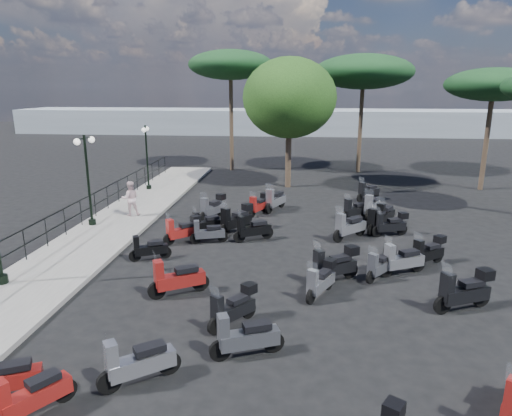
# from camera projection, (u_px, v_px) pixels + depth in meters

# --- Properties ---
(ground) EXTENTS (120.00, 120.00, 0.00)m
(ground) POSITION_uv_depth(u_px,v_px,m) (253.00, 265.00, 15.59)
(ground) COLOR black
(ground) RESTS_ON ground
(sidewalk) EXTENTS (3.00, 30.00, 0.15)m
(sidewalk) POSITION_uv_depth(u_px,v_px,m) (107.00, 231.00, 19.08)
(sidewalk) COLOR slate
(sidewalk) RESTS_ON ground
(railing) EXTENTS (0.04, 26.04, 1.10)m
(railing) POSITION_uv_depth(u_px,v_px,m) (73.00, 212.00, 18.80)
(railing) COLOR black
(railing) RESTS_ON sidewalk
(lamp_post_1) EXTENTS (0.49, 1.11, 3.85)m
(lamp_post_1) POSITION_uv_depth(u_px,v_px,m) (88.00, 174.00, 19.12)
(lamp_post_1) COLOR black
(lamp_post_1) RESTS_ON sidewalk
(lamp_post_2) EXTENTS (0.38, 1.07, 3.66)m
(lamp_post_2) POSITION_uv_depth(u_px,v_px,m) (147.00, 153.00, 25.96)
(lamp_post_2) COLOR black
(lamp_post_2) RESTS_ON sidewalk
(pedestrian_far) EXTENTS (0.95, 0.86, 1.60)m
(pedestrian_far) POSITION_uv_depth(u_px,v_px,m) (130.00, 198.00, 20.88)
(pedestrian_far) COLOR beige
(pedestrian_far) RESTS_ON sidewalk
(scooter_0) EXTENTS (1.04, 1.39, 1.30)m
(scooter_0) POSITION_uv_depth(u_px,v_px,m) (31.00, 397.00, 8.32)
(scooter_0) COLOR black
(scooter_0) RESTS_ON ground
(scooter_1) EXTENTS (1.51, 0.86, 1.29)m
(scooter_1) POSITION_uv_depth(u_px,v_px,m) (2.00, 379.00, 8.84)
(scooter_1) COLOR black
(scooter_1) RESTS_ON ground
(scooter_2) EXTENTS (1.38, 0.79, 1.18)m
(scooter_2) POSITION_uv_depth(u_px,v_px,m) (149.00, 249.00, 15.98)
(scooter_2) COLOR black
(scooter_2) RESTS_ON ground
(scooter_3) EXTENTS (1.32, 1.03, 1.25)m
(scooter_3) POSITION_uv_depth(u_px,v_px,m) (207.00, 224.00, 18.80)
(scooter_3) COLOR black
(scooter_3) RESTS_ON ground
(scooter_4) EXTENTS (1.28, 1.57, 1.48)m
(scooter_4) POSITION_uv_depth(u_px,v_px,m) (236.00, 220.00, 18.96)
(scooter_4) COLOR black
(scooter_4) RESTS_ON ground
(scooter_5) EXTENTS (1.01, 1.63, 1.41)m
(scooter_5) POSITION_uv_depth(u_px,v_px,m) (213.00, 208.00, 20.90)
(scooter_5) COLOR black
(scooter_5) RESTS_ON ground
(scooter_6) EXTENTS (1.67, 0.86, 1.40)m
(scooter_6) POSITION_uv_depth(u_px,v_px,m) (245.00, 337.00, 10.23)
(scooter_6) COLOR black
(scooter_6) RESTS_ON ground
(scooter_7) EXTENTS (1.48, 1.14, 1.40)m
(scooter_7) POSITION_uv_depth(u_px,v_px,m) (137.00, 363.00, 9.28)
(scooter_7) COLOR black
(scooter_7) RESTS_ON ground
(scooter_8) EXTENTS (1.64, 1.08, 1.47)m
(scooter_8) POSITION_uv_depth(u_px,v_px,m) (177.00, 279.00, 13.26)
(scooter_8) COLOR black
(scooter_8) RESTS_ON ground
(scooter_9) EXTENTS (1.32, 1.21, 1.30)m
(scooter_9) POSITION_uv_depth(u_px,v_px,m) (183.00, 230.00, 17.78)
(scooter_9) COLOR black
(scooter_9) RESTS_ON ground
(scooter_10) EXTENTS (1.45, 0.66, 1.19)m
(scooter_10) POSITION_uv_depth(u_px,v_px,m) (208.00, 233.00, 17.73)
(scooter_10) COLOR black
(scooter_10) RESTS_ON ground
(scooter_11) EXTENTS (0.98, 1.76, 1.49)m
(scooter_11) POSITION_uv_depth(u_px,v_px,m) (275.00, 200.00, 22.31)
(scooter_11) COLOR black
(scooter_11) RESTS_ON ground
(scooter_13) EXTENTS (1.14, 1.35, 1.28)m
(scooter_13) POSITION_uv_depth(u_px,v_px,m) (233.00, 308.00, 11.57)
(scooter_13) COLOR black
(scooter_13) RESTS_ON ground
(scooter_14) EXTENTS (1.62, 1.08, 1.43)m
(scooter_14) POSITION_uv_depth(u_px,v_px,m) (334.00, 265.00, 14.20)
(scooter_14) COLOR black
(scooter_14) RESTS_ON ground
(scooter_15) EXTENTS (1.53, 0.98, 1.35)m
(scooter_15) POSITION_uv_depth(u_px,v_px,m) (253.00, 229.00, 17.97)
(scooter_15) COLOR black
(scooter_15) RESTS_ON ground
(scooter_16) EXTENTS (1.41, 1.36, 1.47)m
(scooter_16) POSITION_uv_depth(u_px,v_px,m) (349.00, 227.00, 18.14)
(scooter_16) COLOR black
(scooter_16) RESTS_ON ground
(scooter_17) EXTENTS (0.85, 1.44, 1.23)m
(scooter_17) POSITION_uv_depth(u_px,v_px,m) (259.00, 205.00, 21.68)
(scooter_17) COLOR black
(scooter_17) RESTS_ON ground
(scooter_19) EXTENTS (0.93, 1.45, 1.26)m
(scooter_19) POSITION_uv_depth(u_px,v_px,m) (321.00, 281.00, 13.20)
(scooter_19) COLOR black
(scooter_19) RESTS_ON ground
(scooter_20) EXTENTS (1.08, 1.29, 1.22)m
(scooter_20) POSITION_uv_depth(u_px,v_px,m) (381.00, 265.00, 14.44)
(scooter_20) COLOR black
(scooter_20) RESTS_ON ground
(scooter_21) EXTENTS (1.36, 1.11, 1.28)m
(scooter_21) POSITION_uv_depth(u_px,v_px,m) (428.00, 252.00, 15.47)
(scooter_21) COLOR black
(scooter_21) RESTS_ON ground
(scooter_22) EXTENTS (1.04, 1.60, 1.42)m
(scooter_22) POSITION_uv_depth(u_px,v_px,m) (385.00, 215.00, 19.87)
(scooter_22) COLOR black
(scooter_22) RESTS_ON ground
(scooter_23) EXTENTS (1.41, 1.05, 1.28)m
(scooter_23) POSITION_uv_depth(u_px,v_px,m) (357.00, 209.00, 20.90)
(scooter_23) COLOR black
(scooter_23) RESTS_ON ground
(scooter_25) EXTENTS (1.72, 0.99, 1.47)m
(scooter_25) POSITION_uv_depth(u_px,v_px,m) (464.00, 291.00, 12.36)
(scooter_25) COLOR black
(scooter_25) RESTS_ON ground
(scooter_26) EXTENTS (1.61, 0.92, 1.38)m
(scooter_26) POSITION_uv_depth(u_px,v_px,m) (402.00, 261.00, 14.74)
(scooter_26) COLOR black
(scooter_26) RESTS_ON ground
(scooter_27) EXTENTS (1.52, 0.74, 1.25)m
(scooter_27) POSITION_uv_depth(u_px,v_px,m) (390.00, 225.00, 18.56)
(scooter_27) COLOR black
(scooter_27) RESTS_ON ground
(scooter_28) EXTENTS (0.95, 1.76, 1.48)m
(scooter_28) POSITION_uv_depth(u_px,v_px,m) (372.00, 206.00, 21.21)
(scooter_28) COLOR black
(scooter_28) RESTS_ON ground
(scooter_29) EXTENTS (1.33, 1.18, 1.33)m
(scooter_29) POSITION_uv_depth(u_px,v_px,m) (368.00, 192.00, 24.29)
(scooter_29) COLOR black
(scooter_29) RESTS_ON ground
(scooter_30) EXTENTS (1.04, 1.60, 1.42)m
(scooter_30) POSITION_uv_depth(u_px,v_px,m) (377.00, 221.00, 19.04)
(scooter_30) COLOR black
(scooter_30) RESTS_ON ground
(broadleaf_tree) EXTENTS (5.47, 5.47, 7.59)m
(broadleaf_tree) POSITION_uv_depth(u_px,v_px,m) (289.00, 98.00, 26.40)
(broadleaf_tree) COLOR #38281E
(broadleaf_tree) RESTS_ON ground
(pine_0) EXTENTS (6.72, 6.72, 8.04)m
(pine_0) POSITION_uv_depth(u_px,v_px,m) (364.00, 72.00, 30.76)
(pine_0) COLOR #38281E
(pine_0) RESTS_ON ground
(pine_1) EXTENTS (5.30, 5.30, 6.94)m
(pine_1) POSITION_uv_depth(u_px,v_px,m) (494.00, 85.00, 25.45)
(pine_1) COLOR #38281E
(pine_1) RESTS_ON ground
(pine_2) EXTENTS (5.83, 5.83, 8.36)m
(pine_2) POSITION_uv_depth(u_px,v_px,m) (231.00, 65.00, 31.36)
(pine_2) COLOR #38281E
(pine_2) RESTS_ON ground
(distant_hills) EXTENTS (70.00, 8.00, 3.00)m
(distant_hills) POSITION_uv_depth(u_px,v_px,m) (290.00, 122.00, 58.44)
(distant_hills) COLOR gray
(distant_hills) RESTS_ON ground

